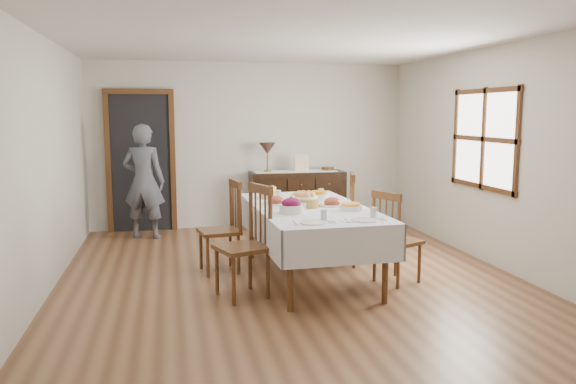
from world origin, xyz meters
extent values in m
plane|color=brown|center=(0.00, 0.00, 0.00)|extent=(6.00, 6.00, 0.00)
cube|color=silver|center=(0.00, 0.00, 2.60)|extent=(5.00, 6.00, 0.02)
cube|color=beige|center=(0.00, 3.00, 1.30)|extent=(5.00, 0.02, 2.60)
cube|color=beige|center=(0.00, -3.00, 1.30)|extent=(5.00, 0.02, 2.60)
cube|color=beige|center=(-2.50, 0.00, 1.30)|extent=(0.02, 6.00, 2.60)
cube|color=beige|center=(2.50, 0.00, 1.30)|extent=(0.02, 6.00, 2.60)
cube|color=white|center=(2.49, 0.30, 1.50)|extent=(0.02, 1.30, 1.10)
cube|color=#4E2D15|center=(2.48, 0.30, 1.50)|extent=(0.03, 1.46, 1.26)
cube|color=black|center=(-1.70, 2.96, 1.05)|extent=(0.90, 0.06, 2.10)
cube|color=#4E2D15|center=(-1.70, 2.94, 1.05)|extent=(1.04, 0.08, 2.18)
cube|color=silver|center=(0.22, -0.03, 0.78)|extent=(1.22, 2.33, 0.04)
cylinder|color=#4E2D15|center=(-0.22, -1.03, 0.37)|extent=(0.06, 0.06, 0.74)
cylinder|color=#4E2D15|center=(0.72, -1.00, 0.37)|extent=(0.06, 0.06, 0.74)
cylinder|color=#4E2D15|center=(-0.28, 0.94, 0.37)|extent=(0.06, 0.06, 0.74)
cylinder|color=#4E2D15|center=(0.65, 0.97, 0.37)|extent=(0.06, 0.06, 0.74)
cube|color=silver|center=(-0.37, -0.05, 0.62)|extent=(0.10, 2.33, 0.35)
cube|color=silver|center=(0.80, -0.01, 0.62)|extent=(0.10, 2.33, 0.35)
cube|color=silver|center=(0.25, -1.18, 0.62)|extent=(1.19, 0.06, 0.35)
cube|color=silver|center=(0.18, 1.13, 0.62)|extent=(1.19, 0.06, 0.35)
cube|color=#4E2D15|center=(-0.60, -0.53, 0.50)|extent=(0.59, 0.59, 0.04)
cylinder|color=#4E2D15|center=(-0.84, -0.41, 0.24)|extent=(0.04, 0.04, 0.48)
cylinder|color=#4E2D15|center=(-0.71, -0.77, 0.24)|extent=(0.04, 0.04, 0.48)
cylinder|color=#4E2D15|center=(-0.48, -0.29, 0.24)|extent=(0.04, 0.04, 0.48)
cylinder|color=#4E2D15|center=(-0.36, -0.64, 0.24)|extent=(0.04, 0.04, 0.48)
cylinder|color=#4E2D15|center=(-0.47, -0.27, 0.81)|extent=(0.04, 0.04, 0.62)
cylinder|color=#4E2D15|center=(-0.33, -0.64, 0.81)|extent=(0.04, 0.04, 0.62)
cube|color=#4E2D15|center=(-0.40, -0.46, 1.07)|extent=(0.19, 0.43, 0.09)
cylinder|color=#4E2D15|center=(-0.43, -0.36, 0.78)|extent=(0.02, 0.02, 0.51)
cylinder|color=#4E2D15|center=(-0.40, -0.46, 0.78)|extent=(0.02, 0.02, 0.51)
cylinder|color=#4E2D15|center=(-0.37, -0.55, 0.78)|extent=(0.02, 0.02, 0.51)
cube|color=#4E2D15|center=(-0.74, 0.43, 0.47)|extent=(0.50, 0.50, 0.04)
cylinder|color=#4E2D15|center=(-0.94, 0.58, 0.23)|extent=(0.04, 0.04, 0.45)
cylinder|color=#4E2D15|center=(-0.89, 0.22, 0.23)|extent=(0.04, 0.04, 0.45)
cylinder|color=#4E2D15|center=(-0.59, 0.63, 0.23)|extent=(0.04, 0.04, 0.45)
cylinder|color=#4E2D15|center=(-0.53, 0.28, 0.23)|extent=(0.04, 0.04, 0.45)
cylinder|color=#4E2D15|center=(-0.57, 0.65, 0.76)|extent=(0.04, 0.04, 0.58)
cylinder|color=#4E2D15|center=(-0.51, 0.27, 0.76)|extent=(0.04, 0.04, 0.58)
cube|color=#4E2D15|center=(-0.54, 0.46, 1.01)|extent=(0.11, 0.42, 0.08)
cylinder|color=#4E2D15|center=(-0.56, 0.55, 0.74)|extent=(0.02, 0.02, 0.48)
cylinder|color=#4E2D15|center=(-0.54, 0.46, 0.74)|extent=(0.02, 0.02, 0.48)
cylinder|color=#4E2D15|center=(-0.53, 0.37, 0.74)|extent=(0.02, 0.02, 0.48)
cube|color=#4E2D15|center=(1.10, -0.38, 0.45)|extent=(0.55, 0.55, 0.04)
cylinder|color=#4E2D15|center=(1.33, -0.46, 0.21)|extent=(0.04, 0.04, 0.43)
cylinder|color=#4E2D15|center=(1.18, -0.15, 0.21)|extent=(0.04, 0.04, 0.43)
cylinder|color=#4E2D15|center=(1.02, -0.60, 0.21)|extent=(0.04, 0.04, 0.43)
cylinder|color=#4E2D15|center=(0.88, -0.30, 0.21)|extent=(0.04, 0.04, 0.43)
cylinder|color=#4E2D15|center=(1.01, -0.62, 0.72)|extent=(0.04, 0.04, 0.55)
cylinder|color=#4E2D15|center=(0.86, -0.30, 0.72)|extent=(0.04, 0.04, 0.55)
cube|color=#4E2D15|center=(0.93, -0.46, 0.96)|extent=(0.21, 0.37, 0.08)
cylinder|color=#4E2D15|center=(0.97, -0.54, 0.70)|extent=(0.02, 0.02, 0.45)
cylinder|color=#4E2D15|center=(0.93, -0.46, 0.70)|extent=(0.02, 0.02, 0.45)
cylinder|color=#4E2D15|center=(0.89, -0.38, 0.70)|extent=(0.02, 0.02, 0.45)
cube|color=#4E2D15|center=(1.05, 0.36, 0.49)|extent=(0.56, 0.56, 0.04)
cylinder|color=#4E2D15|center=(1.18, 0.13, 0.24)|extent=(0.04, 0.04, 0.47)
cylinder|color=#4E2D15|center=(1.28, 0.49, 0.24)|extent=(0.04, 0.04, 0.47)
cylinder|color=#4E2D15|center=(0.82, 0.23, 0.24)|extent=(0.04, 0.04, 0.47)
cylinder|color=#4E2D15|center=(0.92, 0.59, 0.24)|extent=(0.04, 0.04, 0.47)
cylinder|color=#4E2D15|center=(0.80, 0.23, 0.80)|extent=(0.04, 0.04, 0.61)
cylinder|color=#4E2D15|center=(0.90, 0.61, 0.80)|extent=(0.04, 0.04, 0.61)
cube|color=#4E2D15|center=(0.85, 0.42, 1.06)|extent=(0.16, 0.43, 0.09)
cylinder|color=#4E2D15|center=(0.82, 0.32, 0.77)|extent=(0.02, 0.02, 0.50)
cylinder|color=#4E2D15|center=(0.85, 0.42, 0.77)|extent=(0.02, 0.02, 0.50)
cylinder|color=#4E2D15|center=(0.88, 0.51, 0.77)|extent=(0.02, 0.02, 0.50)
cube|color=black|center=(0.71, 2.72, 0.45)|extent=(1.49, 0.50, 0.90)
cube|color=black|center=(0.26, 2.46, 0.72)|extent=(0.42, 0.02, 0.18)
sphere|color=brown|center=(0.26, 2.44, 0.72)|extent=(0.03, 0.03, 0.03)
cube|color=black|center=(0.71, 2.46, 0.72)|extent=(0.42, 0.02, 0.18)
sphere|color=brown|center=(0.71, 2.44, 0.72)|extent=(0.03, 0.03, 0.03)
cube|color=black|center=(1.15, 2.46, 0.72)|extent=(0.42, 0.02, 0.18)
sphere|color=brown|center=(1.15, 2.44, 0.72)|extent=(0.03, 0.03, 0.03)
imported|color=#4F515A|center=(-1.64, 2.41, 0.89)|extent=(0.63, 0.50, 1.78)
cylinder|color=olive|center=(0.16, -0.04, 0.85)|extent=(0.31, 0.31, 0.10)
cylinder|color=white|center=(0.16, -0.04, 0.91)|extent=(0.28, 0.28, 0.02)
sphere|color=#D79248|center=(0.24, -0.04, 0.94)|extent=(0.08, 0.08, 0.08)
sphere|color=#D79248|center=(0.21, 0.01, 0.94)|extent=(0.08, 0.08, 0.08)
sphere|color=#D79248|center=(0.16, 0.03, 0.94)|extent=(0.08, 0.08, 0.08)
sphere|color=#D79248|center=(0.10, 0.01, 0.94)|extent=(0.08, 0.08, 0.08)
sphere|color=#D79248|center=(0.08, -0.04, 0.94)|extent=(0.08, 0.08, 0.08)
sphere|color=#D79248|center=(0.10, -0.10, 0.94)|extent=(0.08, 0.08, 0.08)
sphere|color=#D79248|center=(0.16, -0.12, 0.94)|extent=(0.08, 0.08, 0.08)
sphere|color=#D79248|center=(0.21, -0.10, 0.94)|extent=(0.08, 0.08, 0.08)
cylinder|color=black|center=(0.19, 0.33, 0.83)|extent=(0.23, 0.23, 0.05)
ellipsoid|color=pink|center=(0.25, 0.33, 0.88)|extent=(0.05, 0.05, 0.06)
ellipsoid|color=#85BCFF|center=(0.22, 0.39, 0.88)|extent=(0.05, 0.05, 0.06)
ellipsoid|color=#97E77E|center=(0.15, 0.39, 0.88)|extent=(0.05, 0.05, 0.06)
ellipsoid|color=#F0BA50|center=(0.12, 0.33, 0.88)|extent=(0.05, 0.05, 0.06)
ellipsoid|color=#C29AEC|center=(0.15, 0.28, 0.88)|extent=(0.05, 0.05, 0.06)
ellipsoid|color=#E9D871|center=(0.22, 0.28, 0.88)|extent=(0.05, 0.05, 0.06)
cylinder|color=silver|center=(-0.12, 0.21, 0.81)|extent=(0.30, 0.30, 0.01)
ellipsoid|color=maroon|center=(-0.12, 0.21, 0.84)|extent=(0.19, 0.16, 0.11)
cylinder|color=silver|center=(0.47, -0.03, 0.81)|extent=(0.31, 0.31, 0.02)
ellipsoid|color=maroon|center=(0.47, -0.03, 0.84)|extent=(0.19, 0.16, 0.11)
cylinder|color=silver|center=(-0.07, -0.39, 0.84)|extent=(0.25, 0.25, 0.08)
ellipsoid|color=#5F0A33|center=(-0.07, -0.39, 0.91)|extent=(0.20, 0.17, 0.11)
cylinder|color=silver|center=(0.46, 0.47, 0.83)|extent=(0.21, 0.21, 0.07)
cylinder|color=orange|center=(0.46, 0.47, 0.88)|extent=(0.18, 0.18, 0.03)
cylinder|color=tan|center=(-0.13, 0.65, 0.85)|extent=(0.21, 0.21, 0.10)
cylinder|color=yellow|center=(-0.13, 0.65, 0.92)|extent=(0.20, 0.20, 0.04)
cylinder|color=silver|center=(0.59, -0.32, 0.82)|extent=(0.24, 0.24, 0.05)
cylinder|color=gold|center=(0.59, -0.32, 0.86)|extent=(0.20, 0.20, 0.02)
cube|color=silver|center=(0.06, -0.17, 0.84)|extent=(0.14, 0.09, 0.07)
cylinder|color=silver|center=(0.01, -0.94, 0.81)|extent=(0.25, 0.25, 0.01)
cube|color=white|center=(-0.16, -0.94, 0.80)|extent=(0.08, 0.12, 0.01)
cube|color=silver|center=(-0.16, -0.94, 0.81)|extent=(0.02, 0.16, 0.01)
cube|color=silver|center=(0.17, -0.94, 0.80)|extent=(0.02, 0.18, 0.01)
cube|color=silver|center=(0.21, -0.94, 0.80)|extent=(0.02, 0.14, 0.01)
cylinder|color=silver|center=(0.16, -0.79, 0.85)|extent=(0.07, 0.07, 0.10)
cylinder|color=silver|center=(0.52, -0.92, 0.81)|extent=(0.25, 0.25, 0.01)
cube|color=white|center=(0.35, -0.92, 0.80)|extent=(0.08, 0.12, 0.01)
cube|color=silver|center=(0.35, -0.92, 0.81)|extent=(0.02, 0.16, 0.01)
cube|color=silver|center=(0.68, -0.92, 0.80)|extent=(0.02, 0.18, 0.01)
cube|color=silver|center=(0.72, -0.92, 0.80)|extent=(0.02, 0.14, 0.01)
cylinder|color=silver|center=(0.67, -0.77, 0.85)|extent=(0.07, 0.07, 0.10)
cylinder|color=silver|center=(0.00, 0.68, 0.85)|extent=(0.07, 0.07, 0.09)
cylinder|color=silver|center=(0.55, 0.71, 0.85)|extent=(0.06, 0.06, 0.09)
cube|color=white|center=(0.67, 2.73, 0.90)|extent=(1.30, 0.35, 0.01)
cylinder|color=brown|center=(0.23, 2.72, 0.91)|extent=(0.12, 0.12, 0.03)
cylinder|color=brown|center=(0.23, 2.72, 1.05)|extent=(0.02, 0.02, 0.25)
cone|color=#402C22|center=(0.23, 2.72, 1.27)|extent=(0.26, 0.26, 0.18)
cube|color=beige|center=(0.76, 2.66, 1.04)|extent=(0.22, 0.08, 0.28)
cylinder|color=#4E2D15|center=(1.21, 2.75, 0.93)|extent=(0.20, 0.20, 0.06)
camera|label=1|loc=(-1.27, -5.90, 1.82)|focal=35.00mm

